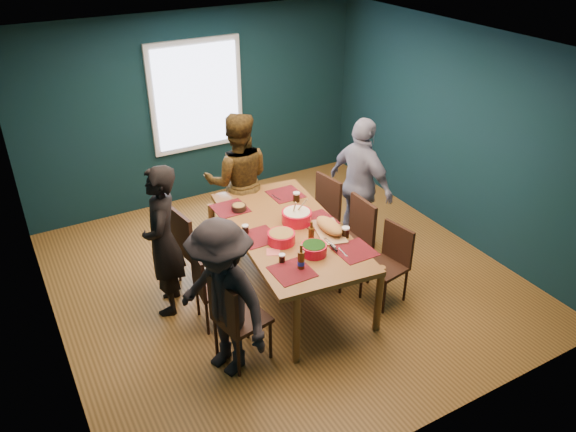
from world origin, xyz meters
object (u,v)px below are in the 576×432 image
object	(u,v)px
bowl_dumpling	(297,216)
cutting_board	(329,227)
chair_right_far	(321,210)
bowl_herbs	(314,249)
person_far_left	(163,241)
person_right	(361,185)
bowl_salad	(281,237)
dining_table	(288,235)
chair_right_near	(391,258)
chair_left_far	(192,243)
chair_left_near	(234,315)
chair_left_mid	(208,282)
chair_right_mid	(354,235)
person_near_left	(222,300)
person_back	(238,181)

from	to	relation	value
bowl_dumpling	cutting_board	world-z (taller)	bowl_dumpling
chair_right_far	bowl_herbs	bearing A→B (deg)	-134.14
person_far_left	person_right	world-z (taller)	person_right
bowl_salad	dining_table	bearing A→B (deg)	45.94
chair_right_near	bowl_dumpling	size ratio (longest dim) A/B	2.69
chair_left_far	bowl_herbs	bearing A→B (deg)	-62.83
chair_right_far	bowl_salad	bearing A→B (deg)	-150.00
chair_left_far	chair_left_near	world-z (taller)	chair_left_far
dining_table	person_far_left	distance (m)	1.33
person_far_left	bowl_dumpling	size ratio (longest dim) A/B	5.09
dining_table	chair_left_mid	xyz separation A→B (m)	(-0.98, -0.07, -0.24)
chair_left_near	chair_right_far	bearing A→B (deg)	25.52
chair_right_mid	bowl_salad	xyz separation A→B (m)	(-1.00, -0.09, 0.31)
person_near_left	bowl_salad	world-z (taller)	person_near_left
chair_left_far	bowl_dumpling	size ratio (longest dim) A/B	3.01
chair_right_far	chair_right_mid	world-z (taller)	chair_right_mid
chair_left_near	cutting_board	size ratio (longest dim) A/B	1.45
chair_right_near	chair_left_mid	bearing A→B (deg)	153.69
person_back	dining_table	bearing A→B (deg)	112.62
person_right	bowl_dumpling	size ratio (longest dim) A/B	5.20
chair_right_far	dining_table	bearing A→B (deg)	-152.20
bowl_herbs	chair_right_mid	bearing A→B (deg)	28.17
dining_table	person_far_left	world-z (taller)	person_far_left
chair_right_near	person_back	size ratio (longest dim) A/B	0.50
chair_right_far	chair_right_near	size ratio (longest dim) A/B	1.11
person_near_left	bowl_salad	xyz separation A→B (m)	(0.90, 0.53, 0.10)
person_right	cutting_board	xyz separation A→B (m)	(-0.94, -0.72, 0.04)
dining_table	bowl_herbs	xyz separation A→B (m)	(-0.02, -0.56, 0.14)
person_near_left	chair_right_mid	bearing A→B (deg)	87.61
chair_right_far	person_far_left	world-z (taller)	person_far_left
chair_right_near	chair_right_far	bearing A→B (deg)	86.32
cutting_board	bowl_salad	bearing A→B (deg)	-172.06
chair_left_near	person_right	size ratio (longest dim) A/B	0.57
chair_right_near	bowl_dumpling	bearing A→B (deg)	128.32
person_far_left	bowl_salad	xyz separation A→B (m)	(1.06, -0.62, 0.06)
chair_left_mid	bowl_dumpling	world-z (taller)	bowl_dumpling
cutting_board	chair_right_mid	bearing A→B (deg)	35.74
chair_left_near	cutting_board	world-z (taller)	cutting_board
cutting_board	chair_left_near	bearing A→B (deg)	-145.94
chair_left_mid	cutting_board	bearing A→B (deg)	-4.61
dining_table	chair_right_near	xyz separation A→B (m)	(0.93, -0.63, -0.24)
person_near_left	bowl_dumpling	world-z (taller)	person_near_left
chair_left_far	person_back	size ratio (longest dim) A/B	0.56
chair_right_far	bowl_dumpling	distance (m)	0.90
person_far_left	person_back	bearing A→B (deg)	146.47
chair_right_far	bowl_herbs	world-z (taller)	chair_right_far
chair_left_far	chair_right_near	distance (m)	2.22
chair_right_far	bowl_herbs	xyz separation A→B (m)	(-0.82, -1.14, 0.33)
chair_left_near	bowl_herbs	distance (m)	1.04
person_near_left	cutting_board	xyz separation A→B (m)	(1.44, 0.46, 0.10)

